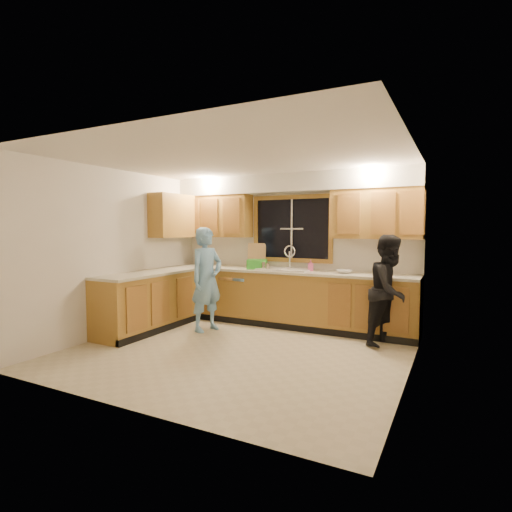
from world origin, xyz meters
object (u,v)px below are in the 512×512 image
at_px(sink, 285,273).
at_px(soap_bottle, 311,265).
at_px(bowl, 344,272).
at_px(dishwasher, 240,297).
at_px(man, 207,279).
at_px(stove, 122,308).
at_px(woman, 390,290).
at_px(dish_crate, 257,264).
at_px(knife_block, 201,260).

relative_size(sink, soap_bottle, 4.64).
bearing_deg(sink, bowl, -2.32).
distance_m(dishwasher, bowl, 1.93).
bearing_deg(man, stove, 154.00).
bearing_deg(woman, dish_crate, 104.89).
bearing_deg(dish_crate, dishwasher, -179.62).
height_order(man, dish_crate, man).
bearing_deg(sink, woman, -13.09).
height_order(woman, dish_crate, woman).
distance_m(knife_block, bowl, 2.74).
xyz_separation_m(sink, woman, (1.73, -0.40, -0.10)).
xyz_separation_m(sink, stove, (-1.80, -1.82, -0.41)).
xyz_separation_m(stove, soap_bottle, (2.23, 1.87, 0.56)).
relative_size(dishwasher, knife_block, 3.96).
bearing_deg(stove, soap_bottle, 39.98).
height_order(dishwasher, man, man).
height_order(woman, bowl, woman).
height_order(man, bowl, man).
bearing_deg(woman, bowl, 88.38).
distance_m(dishwasher, woman, 2.63).
distance_m(man, woman, 2.73).
height_order(dishwasher, stove, stove).
relative_size(sink, man, 0.53).
distance_m(dishwasher, stove, 2.04).
bearing_deg(soap_bottle, stove, -140.02).
relative_size(woman, knife_block, 7.36).
xyz_separation_m(knife_block, dish_crate, (1.23, -0.09, -0.03)).
relative_size(woman, bowl, 6.59).
bearing_deg(sink, dishwasher, -179.01).
relative_size(stove, knife_block, 4.35).
bearing_deg(stove, woman, 21.95).
xyz_separation_m(man, woman, (2.69, 0.48, -0.05)).
xyz_separation_m(sink, dishwasher, (-0.85, -0.01, -0.45)).
height_order(sink, man, man).
height_order(dishwasher, dish_crate, dish_crate).
distance_m(dishwasher, soap_bottle, 1.41).
xyz_separation_m(sink, man, (-0.96, -0.88, -0.05)).
distance_m(stove, bowl, 3.36).
height_order(woman, knife_block, woman).
bearing_deg(bowl, knife_block, 177.49).
height_order(sink, bowl, sink).
relative_size(dishwasher, dish_crate, 2.45).
relative_size(sink, stove, 0.96).
xyz_separation_m(stove, dish_crate, (1.29, 1.81, 0.55)).
bearing_deg(bowl, stove, -147.49).
bearing_deg(dish_crate, bowl, -1.07).
bearing_deg(stove, dish_crate, 54.59).
height_order(stove, man, man).
xyz_separation_m(soap_bottle, bowl, (0.57, -0.08, -0.06)).
bearing_deg(woman, knife_block, 106.85).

